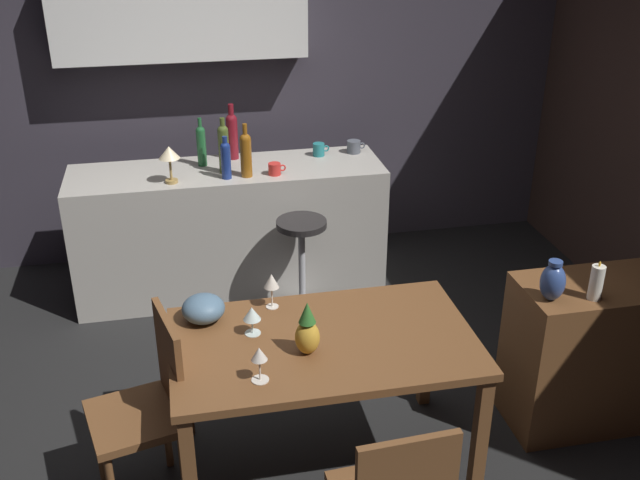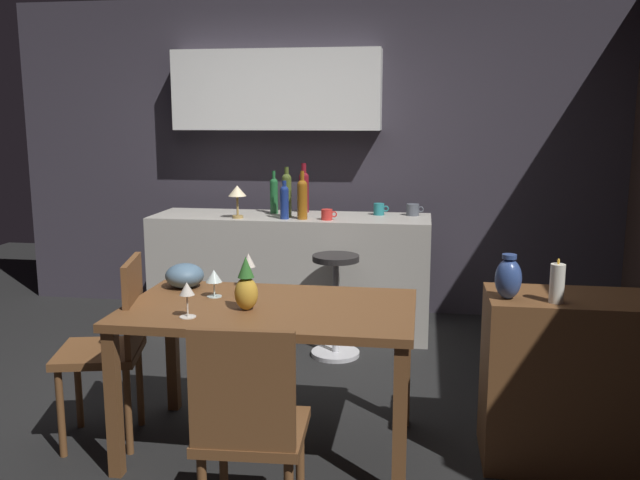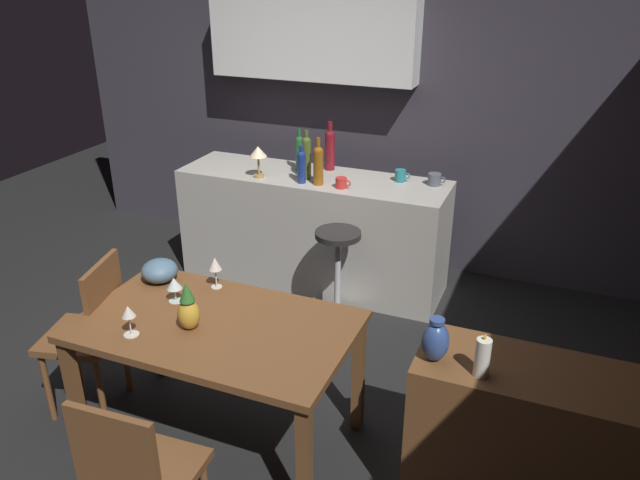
{
  "view_description": "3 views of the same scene",
  "coord_description": "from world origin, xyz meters",
  "px_view_note": "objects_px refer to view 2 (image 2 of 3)",
  "views": [
    {
      "loc": [
        -0.4,
        -3.23,
        2.62
      ],
      "look_at": [
        0.3,
        0.19,
        0.92
      ],
      "focal_mm": 41.29,
      "sensor_mm": 36.0,
      "label": 1
    },
    {
      "loc": [
        0.9,
        -3.55,
        1.64
      ],
      "look_at": [
        0.3,
        0.37,
        0.91
      ],
      "focal_mm": 37.93,
      "sensor_mm": 36.0,
      "label": 2
    },
    {
      "loc": [
        1.68,
        -2.74,
        2.42
      ],
      "look_at": [
        0.39,
        0.41,
        0.87
      ],
      "focal_mm": 34.74,
      "sensor_mm": 36.0,
      "label": 3
    }
  ],
  "objects_px": {
    "wine_glass_center": "(187,291)",
    "pineapple_centerpiece": "(246,287)",
    "bar_stool": "(336,303)",
    "counter_lamp": "(237,193)",
    "vase_ceramic_blue": "(508,278)",
    "pillar_candle_tall": "(557,283)",
    "dining_table": "(270,322)",
    "chair_by_doorway": "(249,427)",
    "wine_bottle_amber": "(302,197)",
    "chair_near_window": "(113,343)",
    "wine_bottle_olive": "(287,193)",
    "wine_bottle_ruby": "(304,190)",
    "fruit_bowl": "(185,276)",
    "wine_glass_left": "(214,277)",
    "wine_bottle_green": "(274,194)",
    "cup_slate": "(413,210)",
    "cup_teal": "(379,209)",
    "cup_red": "(327,215)",
    "sideboard_cabinet": "(603,382)",
    "wine_bottle_cobalt": "(284,201)",
    "wine_glass_right": "(248,261)"
  },
  "relations": [
    {
      "from": "dining_table",
      "to": "chair_by_doorway",
      "type": "height_order",
      "value": "chair_by_doorway"
    },
    {
      "from": "sideboard_cabinet",
      "to": "wine_glass_right",
      "type": "distance_m",
      "value": 1.85
    },
    {
      "from": "wine_glass_left",
      "to": "cup_teal",
      "type": "xyz_separation_m",
      "value": [
        0.7,
        1.91,
        0.1
      ]
    },
    {
      "from": "wine_bottle_cobalt",
      "to": "wine_bottle_green",
      "type": "distance_m",
      "value": 0.31
    },
    {
      "from": "dining_table",
      "to": "vase_ceramic_blue",
      "type": "height_order",
      "value": "vase_ceramic_blue"
    },
    {
      "from": "wine_bottle_green",
      "to": "wine_bottle_amber",
      "type": "bearing_deg",
      "value": -44.51
    },
    {
      "from": "dining_table",
      "to": "wine_glass_right",
      "type": "height_order",
      "value": "wine_glass_right"
    },
    {
      "from": "chair_near_window",
      "to": "wine_bottle_green",
      "type": "xyz_separation_m",
      "value": [
        0.38,
        2.02,
        0.53
      ]
    },
    {
      "from": "pineapple_centerpiece",
      "to": "pillar_candle_tall",
      "type": "relative_size",
      "value": 1.27
    },
    {
      "from": "wine_glass_right",
      "to": "cup_slate",
      "type": "relative_size",
      "value": 1.42
    },
    {
      "from": "wine_bottle_green",
      "to": "wine_glass_left",
      "type": "bearing_deg",
      "value": -86.77
    },
    {
      "from": "sideboard_cabinet",
      "to": "wine_bottle_olive",
      "type": "bearing_deg",
      "value": 137.04
    },
    {
      "from": "wine_bottle_cobalt",
      "to": "cup_red",
      "type": "height_order",
      "value": "wine_bottle_cobalt"
    },
    {
      "from": "wine_glass_right",
      "to": "pineapple_centerpiece",
      "type": "height_order",
      "value": "pineapple_centerpiece"
    },
    {
      "from": "wine_bottle_amber",
      "to": "chair_near_window",
      "type": "bearing_deg",
      "value": -110.41
    },
    {
      "from": "bar_stool",
      "to": "chair_by_doorway",
      "type": "bearing_deg",
      "value": -91.11
    },
    {
      "from": "cup_slate",
      "to": "wine_bottle_olive",
      "type": "bearing_deg",
      "value": -166.64
    },
    {
      "from": "vase_ceramic_blue",
      "to": "wine_glass_left",
      "type": "bearing_deg",
      "value": 175.5
    },
    {
      "from": "chair_near_window",
      "to": "wine_bottle_ruby",
      "type": "relative_size",
      "value": 2.47
    },
    {
      "from": "wine_glass_right",
      "to": "vase_ceramic_blue",
      "type": "height_order",
      "value": "vase_ceramic_blue"
    },
    {
      "from": "cup_slate",
      "to": "dining_table",
      "type": "bearing_deg",
      "value": -107.64
    },
    {
      "from": "chair_near_window",
      "to": "bar_stool",
      "type": "relative_size",
      "value": 1.33
    },
    {
      "from": "wine_bottle_ruby",
      "to": "pillar_candle_tall",
      "type": "xyz_separation_m",
      "value": [
        1.52,
        -2.13,
        -0.17
      ]
    },
    {
      "from": "cup_teal",
      "to": "counter_lamp",
      "type": "distance_m",
      "value": 1.08
    },
    {
      "from": "chair_by_doorway",
      "to": "wine_bottle_amber",
      "type": "bearing_deg",
      "value": 95.67
    },
    {
      "from": "wine_glass_left",
      "to": "cup_red",
      "type": "distance_m",
      "value": 1.65
    },
    {
      "from": "wine_bottle_ruby",
      "to": "cup_red",
      "type": "relative_size",
      "value": 3.29
    },
    {
      "from": "wine_bottle_cobalt",
      "to": "wine_bottle_olive",
      "type": "distance_m",
      "value": 0.11
    },
    {
      "from": "bar_stool",
      "to": "vase_ceramic_blue",
      "type": "bearing_deg",
      "value": -54.77
    },
    {
      "from": "wine_bottle_green",
      "to": "wine_bottle_amber",
      "type": "distance_m",
      "value": 0.38
    },
    {
      "from": "dining_table",
      "to": "chair_by_doorway",
      "type": "relative_size",
      "value": 1.53
    },
    {
      "from": "fruit_bowl",
      "to": "pillar_candle_tall",
      "type": "relative_size",
      "value": 1.01
    },
    {
      "from": "dining_table",
      "to": "cup_teal",
      "type": "height_order",
      "value": "cup_teal"
    },
    {
      "from": "chair_by_doorway",
      "to": "pineapple_centerpiece",
      "type": "relative_size",
      "value": 3.56
    },
    {
      "from": "cup_slate",
      "to": "vase_ceramic_blue",
      "type": "distance_m",
      "value": 2.09
    },
    {
      "from": "wine_bottle_ruby",
      "to": "counter_lamp",
      "type": "height_order",
      "value": "wine_bottle_ruby"
    },
    {
      "from": "wine_glass_center",
      "to": "pineapple_centerpiece",
      "type": "bearing_deg",
      "value": 34.69
    },
    {
      "from": "chair_by_doorway",
      "to": "pillar_candle_tall",
      "type": "height_order",
      "value": "pillar_candle_tall"
    },
    {
      "from": "bar_stool",
      "to": "wine_bottle_olive",
      "type": "relative_size",
      "value": 1.91
    },
    {
      "from": "wine_bottle_cobalt",
      "to": "wine_bottle_olive",
      "type": "relative_size",
      "value": 0.76
    },
    {
      "from": "counter_lamp",
      "to": "dining_table",
      "type": "bearing_deg",
      "value": -69.73
    },
    {
      "from": "dining_table",
      "to": "pineapple_centerpiece",
      "type": "distance_m",
      "value": 0.23
    },
    {
      "from": "bar_stool",
      "to": "pineapple_centerpiece",
      "type": "bearing_deg",
      "value": -99.23
    },
    {
      "from": "fruit_bowl",
      "to": "wine_bottle_olive",
      "type": "relative_size",
      "value": 0.55
    },
    {
      "from": "counter_lamp",
      "to": "vase_ceramic_blue",
      "type": "bearing_deg",
      "value": -44.44
    },
    {
      "from": "chair_near_window",
      "to": "wine_bottle_ruby",
      "type": "xyz_separation_m",
      "value": [
        0.6,
        2.12,
        0.56
      ]
    },
    {
      "from": "dining_table",
      "to": "bar_stool",
      "type": "distance_m",
      "value": 1.4
    },
    {
      "from": "wine_bottle_cobalt",
      "to": "chair_by_doorway",
      "type": "bearing_deg",
      "value": -81.37
    },
    {
      "from": "chair_near_window",
      "to": "pillar_candle_tall",
      "type": "xyz_separation_m",
      "value": [
        2.12,
        -0.01,
        0.39
      ]
    },
    {
      "from": "cup_red",
      "to": "cup_slate",
      "type": "bearing_deg",
      "value": 27.54
    }
  ]
}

